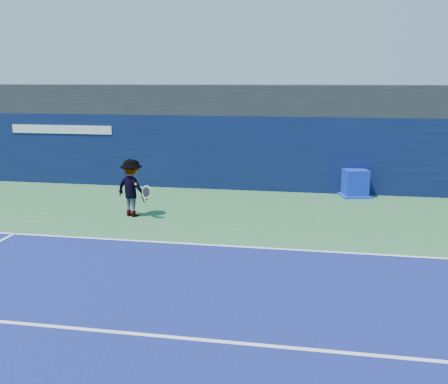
{
  "coord_description": "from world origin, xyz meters",
  "views": [
    {
      "loc": [
        3.47,
        -9.67,
        4.41
      ],
      "look_at": [
        0.85,
        5.2,
        1.0
      ],
      "focal_mm": 40.0,
      "sensor_mm": 36.0,
      "label": 1
    }
  ],
  "objects": [
    {
      "name": "tennis_ball",
      "position": [
        -1.78,
        4.55,
        1.29
      ],
      "size": [
        0.06,
        0.06,
        0.06
      ],
      "color": "#C5DA18",
      "rests_on": "ground"
    },
    {
      "name": "equipment_cart",
      "position": [
        5.18,
        9.77,
        0.48
      ],
      "size": [
        1.32,
        1.32,
        1.04
      ],
      "color": "#0D23B6",
      "rests_on": "ground"
    },
    {
      "name": "tennis_player",
      "position": [
        -2.26,
        5.51,
        0.95
      ],
      "size": [
        1.46,
        1.12,
        1.89
      ],
      "color": "silver",
      "rests_on": "ground"
    },
    {
      "name": "baseline",
      "position": [
        0.0,
        3.0,
        0.01
      ],
      "size": [
        24.0,
        0.1,
        0.01
      ],
      "primitive_type": "cube",
      "color": "white",
      "rests_on": "ground"
    },
    {
      "name": "back_wall_assembly",
      "position": [
        -0.0,
        10.5,
        1.5
      ],
      "size": [
        36.0,
        1.03,
        3.0
      ],
      "color": "#0A153B",
      "rests_on": "ground"
    },
    {
      "name": "ground",
      "position": [
        0.0,
        0.0,
        0.0
      ],
      "size": [
        80.0,
        80.0,
        0.0
      ],
      "primitive_type": "plane",
      "color": "#2F693B",
      "rests_on": "ground"
    },
    {
      "name": "stadium_band",
      "position": [
        0.0,
        11.5,
        3.6
      ],
      "size": [
        36.0,
        3.0,
        1.2
      ],
      "primitive_type": "cube",
      "color": "black",
      "rests_on": "back_wall_assembly"
    },
    {
      "name": "service_line",
      "position": [
        0.0,
        -2.0,
        0.01
      ],
      "size": [
        24.0,
        0.1,
        0.01
      ],
      "primitive_type": "cube",
      "color": "white",
      "rests_on": "ground"
    }
  ]
}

